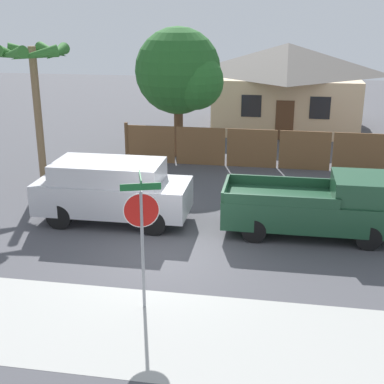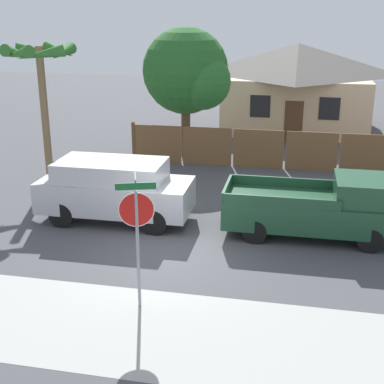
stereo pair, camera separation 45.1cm
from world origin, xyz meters
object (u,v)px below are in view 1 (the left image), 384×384
(oak_tree, at_px, (182,73))
(red_suv, at_px, (112,189))
(palm_tree, at_px, (33,65))
(orange_pickup, at_px, (319,206))
(stop_sign, at_px, (142,220))
(house, at_px, (286,84))

(oak_tree, distance_m, red_suv, 8.44)
(palm_tree, distance_m, orange_pickup, 11.27)
(red_suv, relative_size, stop_sign, 1.53)
(oak_tree, bearing_deg, palm_tree, -135.56)
(house, xyz_separation_m, oak_tree, (-4.47, -7.48, 1.32))
(house, distance_m, orange_pickup, 15.57)
(house, height_order, stop_sign, house)
(stop_sign, bearing_deg, palm_tree, 108.46)
(palm_tree, relative_size, orange_pickup, 1.02)
(palm_tree, bearing_deg, orange_pickup, -19.04)
(house, xyz_separation_m, palm_tree, (-9.05, -11.97, 2.04))
(palm_tree, xyz_separation_m, stop_sign, (6.14, -8.29, -2.33))
(orange_pickup, bearing_deg, oak_tree, 124.38)
(orange_pickup, bearing_deg, stop_sign, -129.99)
(red_suv, distance_m, stop_sign, 5.39)
(orange_pickup, height_order, stop_sign, stop_sign)
(oak_tree, relative_size, stop_sign, 1.83)
(orange_pickup, distance_m, stop_sign, 6.35)
(red_suv, relative_size, orange_pickup, 0.93)
(oak_tree, xyz_separation_m, stop_sign, (1.57, -12.78, -1.62))
(oak_tree, relative_size, red_suv, 1.20)
(oak_tree, relative_size, palm_tree, 1.10)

